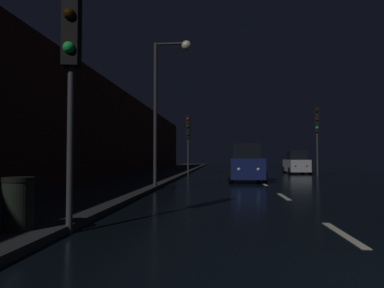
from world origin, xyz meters
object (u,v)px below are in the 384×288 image
car_approaching_headlights (246,164)px  traffic_light_far_left (188,132)px  car_parked_right_far (296,163)px  traffic_light_far_right (317,126)px  streetlamp_overhead (166,90)px  traffic_light_near_left (71,39)px  trash_bin_curbside (18,203)px

car_approaching_headlights → traffic_light_far_left: bearing=-152.3°
traffic_light_far_left → car_parked_right_far: size_ratio=1.24×
traffic_light_far_right → streetlamp_overhead: (-9.70, -11.87, 0.63)m
traffic_light_near_left → streetlamp_overhead: streetlamp_overhead is taller
trash_bin_curbside → car_parked_right_far: bearing=68.4°
trash_bin_curbside → car_approaching_headlights: size_ratio=0.21×
streetlamp_overhead → car_approaching_headlights: bearing=54.7°
trash_bin_curbside → streetlamp_overhead: bearing=83.5°
trash_bin_curbside → traffic_light_far_right: bearing=63.3°
streetlamp_overhead → car_parked_right_far: (8.90, 15.63, -3.55)m
traffic_light_far_right → trash_bin_curbside: traffic_light_far_right is taller
streetlamp_overhead → car_parked_right_far: streetlamp_overhead is taller
traffic_light_far_right → streetlamp_overhead: bearing=-25.6°
traffic_light_far_right → trash_bin_curbside: size_ratio=5.62×
traffic_light_near_left → trash_bin_curbside: 3.19m
traffic_light_near_left → streetlamp_overhead: (0.38, 9.14, 0.77)m
car_approaching_headlights → streetlamp_overhead: bearing=-35.3°
car_parked_right_far → trash_bin_curbside: bearing=158.4°
car_approaching_headlights → car_parked_right_far: bearing=153.7°
streetlamp_overhead → trash_bin_curbside: size_ratio=7.15×
streetlamp_overhead → car_parked_right_far: bearing=60.3°
trash_bin_curbside → car_parked_right_far: car_parked_right_far is taller
traffic_light_far_left → car_approaching_headlights: (4.17, -7.95, -2.54)m
traffic_light_near_left → car_parked_right_far: bearing=150.8°
traffic_light_far_left → traffic_light_far_right: size_ratio=0.93×
traffic_light_far_left → trash_bin_curbside: 23.23m
car_approaching_headlights → car_parked_right_far: (5.02, 10.15, -0.11)m
traffic_light_near_left → streetlamp_overhead: size_ratio=0.76×
traffic_light_near_left → car_approaching_headlights: traffic_light_near_left is taller
traffic_light_near_left → traffic_light_far_left: (0.10, 22.57, -0.14)m
traffic_light_far_left → streetlamp_overhead: 13.46m
streetlamp_overhead → traffic_light_far_left: bearing=91.2°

